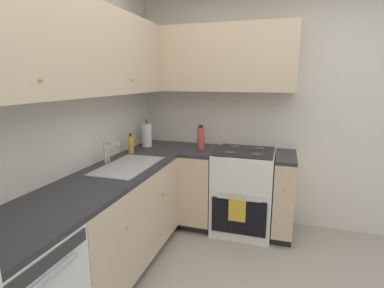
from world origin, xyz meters
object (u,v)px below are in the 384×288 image
soap_bottle (131,144)px  paper_towel_roll (147,135)px  oil_bottle (201,138)px  oven_range (244,190)px

soap_bottle → paper_towel_roll: (0.34, -0.02, 0.04)m
oil_bottle → soap_bottle: bearing=121.3°
oven_range → paper_towel_roll: size_ratio=3.22×
oil_bottle → oven_range: bearing=-87.8°
soap_bottle → paper_towel_roll: size_ratio=0.65×
oven_range → oil_bottle: oil_bottle is taller
soap_bottle → oil_bottle: bearing=-58.7°
oven_range → soap_bottle: bearing=110.0°
paper_towel_roll → oil_bottle: bearing=-85.4°
oven_range → soap_bottle: 1.31m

